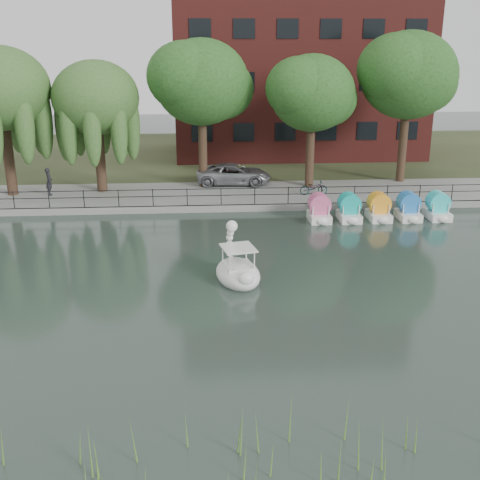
{
  "coord_description": "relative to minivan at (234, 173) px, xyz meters",
  "views": [
    {
      "loc": [
        -1.19,
        -21.15,
        9.9
      ],
      "look_at": [
        0.5,
        4.0,
        1.3
      ],
      "focal_mm": 45.0,
      "sensor_mm": 36.0,
      "label": 1
    }
  ],
  "objects": [
    {
      "name": "bicycle",
      "position": [
        4.83,
        -3.14,
        -0.29
      ],
      "size": [
        0.66,
        1.74,
        1.0
      ],
      "primitive_type": "imported",
      "rotation": [
        0.0,
        0.0,
        1.61
      ],
      "color": "gray",
      "rests_on": "promenade"
    },
    {
      "name": "railing",
      "position": [
        -1.05,
        -5.05,
        -0.05
      ],
      "size": [
        32.0,
        0.05,
        1.0
      ],
      "color": "black",
      "rests_on": "promenade"
    },
    {
      "name": "willow_left",
      "position": [
        -14.05,
        -1.8,
        5.68
      ],
      "size": [
        5.88,
        5.88,
        9.01
      ],
      "color": "#473323",
      "rests_on": "promenade"
    },
    {
      "name": "pedestrian",
      "position": [
        -11.66,
        -2.15,
        0.2
      ],
      "size": [
        0.65,
        0.81,
        1.98
      ],
      "primitive_type": "imported",
      "rotation": [
        0.0,
        0.0,
        1.84
      ],
      "color": "black",
      "rests_on": "promenade"
    },
    {
      "name": "willow_mid",
      "position": [
        -8.55,
        -1.3,
        5.06
      ],
      "size": [
        5.32,
        5.32,
        8.15
      ],
      "color": "#473323",
      "rests_on": "promenade"
    },
    {
      "name": "reed_bank",
      "position": [
        0.95,
        -27.8,
        -0.59
      ],
      "size": [
        24.0,
        2.4,
        1.2
      ],
      "color": "#669938",
      "rests_on": "ground_plane"
    },
    {
      "name": "broadleaf_center",
      "position": [
        -2.05,
        -0.3,
        5.87
      ],
      "size": [
        6.0,
        6.0,
        9.25
      ],
      "color": "#473323",
      "rests_on": "promenade"
    },
    {
      "name": "broadleaf_far",
      "position": [
        11.45,
        0.2,
        6.21
      ],
      "size": [
        6.3,
        6.3,
        9.71
      ],
      "color": "#473323",
      "rests_on": "promenade"
    },
    {
      "name": "broadleaf_right",
      "position": [
        4.95,
        -0.8,
        5.19
      ],
      "size": [
        5.4,
        5.4,
        8.32
      ],
      "color": "#473323",
      "rests_on": "promenade"
    },
    {
      "name": "ground_plane",
      "position": [
        -1.05,
        -18.3,
        -1.19
      ],
      "size": [
        120.0,
        120.0,
        0.0
      ],
      "primitive_type": "plane",
      "color": "#3B4841"
    },
    {
      "name": "land_strip",
      "position": [
        -1.05,
        11.7,
        -1.01
      ],
      "size": [
        60.0,
        22.0,
        0.36
      ],
      "primitive_type": "cube",
      "color": "#47512D",
      "rests_on": "ground_plane"
    },
    {
      "name": "swan_boat",
      "position": [
        -0.75,
        -15.81,
        -0.67
      ],
      "size": [
        2.36,
        3.16,
        2.41
      ],
      "rotation": [
        0.0,
        0.0,
        0.22
      ],
      "color": "white",
      "rests_on": "ground_plane"
    },
    {
      "name": "apartment_building",
      "position": [
        5.95,
        11.66,
        8.17
      ],
      "size": [
        20.0,
        10.07,
        18.0
      ],
      "color": "#4C1E16",
      "rests_on": "land_strip"
    },
    {
      "name": "minivan",
      "position": [
        0.0,
        0.0,
        0.0
      ],
      "size": [
        2.92,
        5.83,
        1.58
      ],
      "primitive_type": "imported",
      "rotation": [
        0.0,
        0.0,
        1.52
      ],
      "color": "gray",
      "rests_on": "promenade"
    },
    {
      "name": "promenade",
      "position": [
        -1.05,
        -2.3,
        -0.99
      ],
      "size": [
        40.0,
        6.0,
        0.4
      ],
      "primitive_type": "cube",
      "color": "gray",
      "rests_on": "ground_plane"
    },
    {
      "name": "pedal_boat_row",
      "position": [
        7.78,
        -7.42,
        -0.58
      ],
      "size": [
        7.95,
        1.7,
        1.4
      ],
      "color": "white",
      "rests_on": "ground_plane"
    },
    {
      "name": "kerb",
      "position": [
        -1.05,
        -5.25,
        -0.99
      ],
      "size": [
        40.0,
        0.25,
        0.4
      ],
      "primitive_type": "cube",
      "color": "gray",
      "rests_on": "ground_plane"
    }
  ]
}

